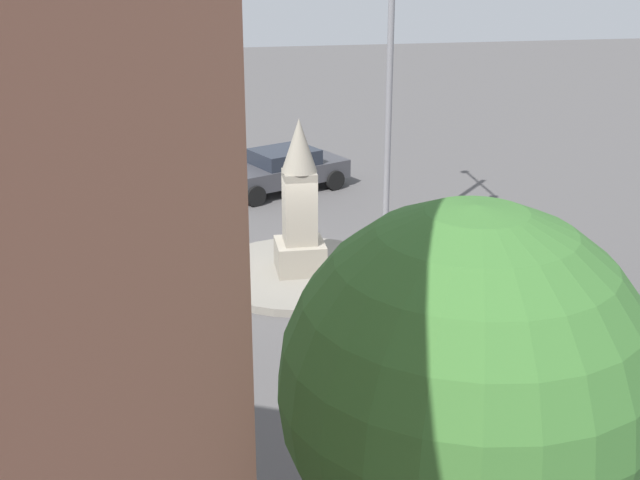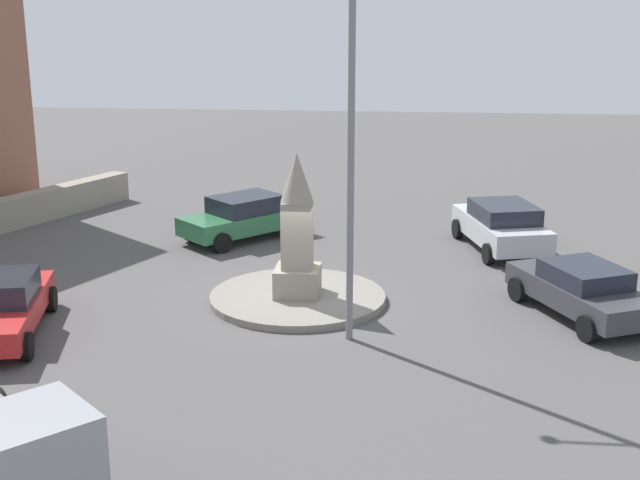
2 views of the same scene
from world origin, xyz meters
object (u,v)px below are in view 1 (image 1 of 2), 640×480
(monument, at_px, (300,205))
(streetlamp, at_px, (390,52))
(car_silver_near_island, at_px, (90,188))
(car_red_waiting, at_px, (526,374))
(car_green_far_side, at_px, (33,308))
(car_dark_grey_passing, at_px, (282,169))
(tree_near_wall, at_px, (466,386))

(monument, xyz_separation_m, streetlamp, (1.52, -2.47, 3.32))
(monument, xyz_separation_m, car_silver_near_island, (5.77, 5.42, -1.04))
(streetlamp, xyz_separation_m, car_red_waiting, (-8.16, -0.60, -4.43))
(car_silver_near_island, relative_size, car_green_far_side, 1.08)
(streetlamp, height_order, car_dark_grey_passing, streetlamp)
(car_silver_near_island, xyz_separation_m, car_dark_grey_passing, (1.36, -5.85, -0.09))
(car_dark_grey_passing, bearing_deg, car_red_waiting, -169.14)
(streetlamp, bearing_deg, car_dark_grey_passing, 19.99)
(monument, xyz_separation_m, car_dark_grey_passing, (7.13, -0.43, -1.13))
(monument, distance_m, car_green_far_side, 6.46)
(car_red_waiting, xyz_separation_m, car_green_far_side, (4.15, 8.94, 0.03))
(car_silver_near_island, distance_m, tree_near_wall, 19.31)
(car_red_waiting, bearing_deg, monument, 24.83)
(streetlamp, xyz_separation_m, car_dark_grey_passing, (5.61, 2.04, -4.45))
(car_red_waiting, height_order, tree_near_wall, tree_near_wall)
(monument, bearing_deg, car_silver_near_island, 43.20)
(car_silver_near_island, bearing_deg, car_green_far_side, 176.92)
(car_dark_grey_passing, bearing_deg, tree_near_wall, 178.23)
(tree_near_wall, bearing_deg, monument, -0.80)
(car_green_far_side, bearing_deg, streetlamp, -64.33)
(monument, distance_m, tree_near_wall, 12.72)
(monument, bearing_deg, tree_near_wall, 179.20)
(car_silver_near_island, bearing_deg, tree_near_wall, -163.99)
(tree_near_wall, bearing_deg, car_silver_near_island, 16.01)
(monument, bearing_deg, car_green_far_side, 113.02)
(car_silver_near_island, relative_size, car_dark_grey_passing, 1.00)
(car_silver_near_island, bearing_deg, car_dark_grey_passing, -76.96)
(car_silver_near_island, xyz_separation_m, car_red_waiting, (-12.42, -8.49, -0.07))
(monument, height_order, car_green_far_side, monument)
(car_dark_grey_passing, bearing_deg, car_silver_near_island, 103.04)
(car_red_waiting, height_order, car_green_far_side, car_green_far_side)
(car_silver_near_island, height_order, tree_near_wall, tree_near_wall)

